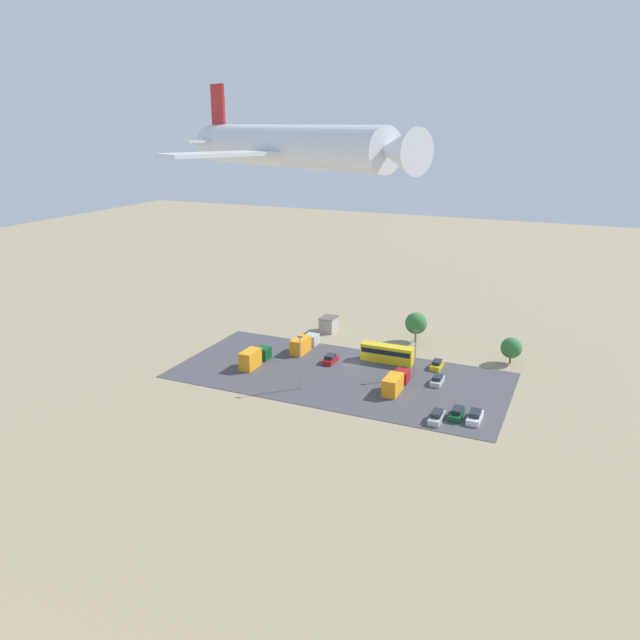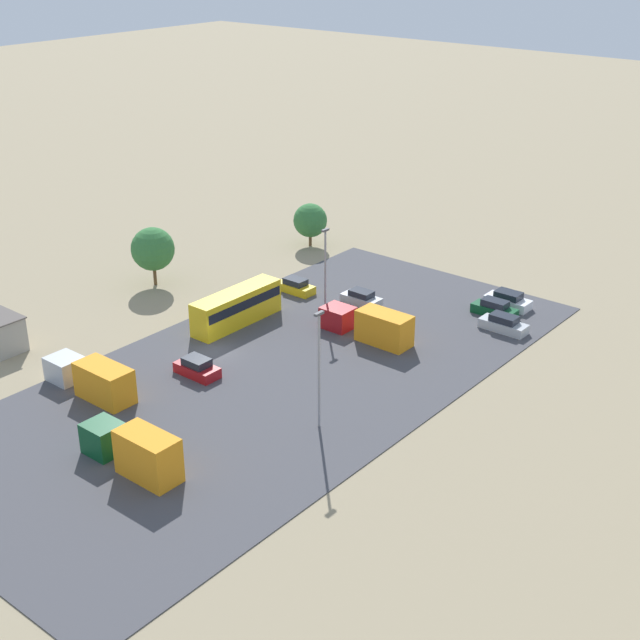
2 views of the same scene
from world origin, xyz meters
name	(u,v)px [view 2 (image 2 of 2)]	position (x,y,z in m)	size (l,w,h in m)	color
ground_plane	(214,353)	(0.00, 0.00, 0.00)	(400.00, 400.00, 0.00)	gray
parking_lot_surface	(273,376)	(0.00, 7.11, 0.04)	(60.07, 28.50, 0.08)	#424247
shed_building	(0,333)	(11.73, -15.24, 1.66)	(3.35, 4.19, 3.30)	#9E998E
bus	(237,306)	(-5.80, -2.73, 1.87)	(10.06, 2.46, 3.32)	gold
parked_car_0	(504,324)	(-20.55, 17.89, 0.74)	(1.77, 4.56, 1.58)	#ADB2B7
parked_car_1	(361,298)	(-17.18, 3.65, 0.68)	(1.77, 4.16, 1.43)	#ADB2B7
parked_car_2	(495,309)	(-23.17, 15.47, 0.75)	(1.71, 4.48, 1.60)	#0C4723
parked_car_3	(508,300)	(-25.92, 15.45, 0.75)	(1.95, 4.57, 1.60)	silver
parked_car_4	(295,286)	(-15.32, -3.52, 0.70)	(1.78, 4.14, 1.50)	gold
parked_car_5	(197,368)	(3.99, 2.06, 0.74)	(1.91, 4.03, 1.59)	maroon
parked_truck_0	(371,325)	(-11.18, 9.22, 1.44)	(2.43, 9.32, 2.97)	maroon
parked_truck_1	(135,451)	(16.62, 9.17, 1.63)	(2.39, 8.60, 3.39)	#0C4723
parked_truck_2	(93,379)	(11.58, -2.10, 1.44)	(2.48, 9.17, 2.98)	#ADB2B7
tree_near_shed	(310,220)	(-27.49, -11.67, 3.14)	(4.00, 4.00, 5.15)	brown
tree_apron_mid	(153,249)	(-7.53, -16.50, 4.03)	(4.59, 4.59, 6.33)	brown
light_pole_lot_centre	(325,269)	(-12.68, 2.60, 4.95)	(0.90, 0.28, 8.87)	gray
light_pole_lot_edge	(319,366)	(3.90, 15.43, 5.30)	(0.90, 0.28, 9.56)	gray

